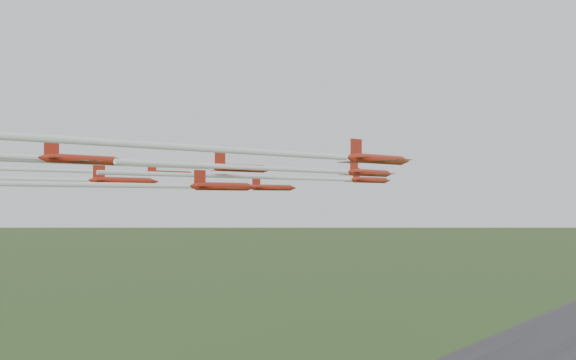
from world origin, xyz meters
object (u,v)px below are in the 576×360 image
Objects in this scene: jet_row2_left at (201,187)px; jet_lead at (312,178)px; jet_row4_left at (61,180)px; jet_row4_right at (87,185)px; jet_row2_right at (322,171)px; jet_row3_left at (115,172)px; jet_row3_mid at (187,166)px; jet_row3_right at (292,154)px.

jet_lead is at bearing 66.16° from jet_row2_left.
jet_row4_left is 22.95m from jet_row4_right.
jet_row2_left is 22.78m from jet_row4_left.
jet_row4_right is (-3.62, -34.69, -2.43)m from jet_row2_right.
jet_row3_mid is at bearing -7.09° from jet_row3_left.
jet_row3_mid reaches higher than jet_row4_left.
jet_row4_right is at bearing -18.19° from jet_row4_left.
jet_row3_left is at bearing -156.04° from jet_row2_left.
jet_row4_left is (-2.48, -22.63, 0.62)m from jet_row2_left.
jet_row3_left is at bearing -134.51° from jet_lead.
jet_row3_mid reaches higher than jet_row2_right.
jet_row2_left is at bearing -114.52° from jet_lead.
jet_row3_mid is 22.55m from jet_row3_right.
jet_row2_right is (11.87, -13.32, 0.51)m from jet_lead.
jet_row2_right reaches higher than jet_lead.
jet_lead reaches higher than jet_row2_left.
jet_row2_right is at bearing -40.20° from jet_lead.
jet_row3_right is (21.85, -32.11, 1.40)m from jet_lead.
jet_lead is 38.87m from jet_row3_right.
jet_row3_mid is 16.70m from jet_row4_left.
jet_row3_right is at bearing -57.04° from jet_row2_right.
jet_lead is 17.84m from jet_row2_right.
jet_row2_right is 0.79× the size of jet_row4_right.
jet_row2_left is 17.10m from jet_row3_left.
jet_row3_left is at bearing 172.47° from jet_row3_mid.
jet_row3_left is at bearing 148.37° from jet_row4_right.
jet_row4_left is at bearing 162.31° from jet_row4_right.
jet_row4_right is at bearing -90.97° from jet_row2_right.
jet_row3_left is 49.69m from jet_row3_right.
jet_lead is at bearing 136.69° from jet_row2_right.
jet_row3_left is (-38.24, -6.85, 0.62)m from jet_row2_right.
jet_row3_mid is (-0.18, -27.30, 1.00)m from jet_lead.
jet_row2_right is 0.84× the size of jet_row3_right.
jet_row4_left is at bearing -87.48° from jet_row2_left.
jet_row2_left is 0.94× the size of jet_row4_right.
jet_row3_left is 1.06× the size of jet_row3_mid.
jet_lead is 48.74m from jet_row4_right.
jet_row2_right is 34.96m from jet_row4_right.
jet_row3_right reaches higher than jet_lead.
jet_row2_right is at bearing 18.31° from jet_row3_left.
jet_row2_left is at bearing 138.25° from jet_row3_mid.
jet_row3_left is at bearing 174.26° from jet_row3_right.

